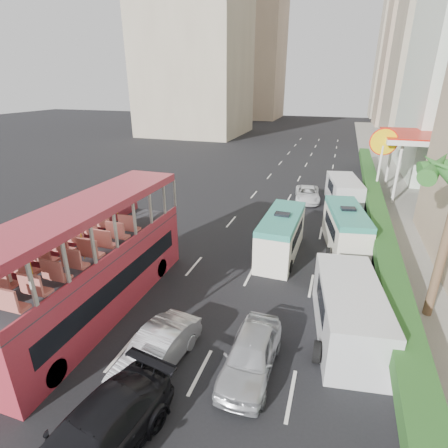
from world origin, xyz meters
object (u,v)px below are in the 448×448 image
at_px(van_asset, 307,201).
at_px(minibus_near, 281,235).
at_px(car_silver_lane_a, 158,366).
at_px(minibus_far, 345,229).
at_px(double_decker_bus, 94,260).
at_px(panel_van_far, 344,192).
at_px(palm_tree, 444,247).
at_px(car_silver_lane_b, 250,370).
at_px(shell_station, 418,166).
at_px(panel_van_near, 349,312).

bearing_deg(van_asset, minibus_near, -99.57).
relative_size(car_silver_lane_a, minibus_far, 0.74).
height_order(double_decker_bus, panel_van_far, double_decker_bus).
relative_size(car_silver_lane_a, palm_tree, 0.64).
bearing_deg(minibus_far, palm_tree, -70.65).
bearing_deg(panel_van_far, minibus_near, -117.90).
xyz_separation_m(double_decker_bus, minibus_far, (10.25, 10.10, -1.29)).
xyz_separation_m(car_silver_lane_b, minibus_far, (2.98, 11.45, 1.24)).
distance_m(van_asset, panel_van_far, 3.09).
bearing_deg(panel_van_far, shell_station, 25.15).
height_order(van_asset, minibus_far, minibus_far).
bearing_deg(panel_van_far, double_decker_bus, -128.92).
relative_size(car_silver_lane_b, panel_van_far, 0.76).
bearing_deg(panel_van_far, minibus_far, -99.39).
bearing_deg(van_asset, minibus_far, -77.50).
height_order(car_silver_lane_b, palm_tree, palm_tree).
bearing_deg(shell_station, panel_van_near, -104.55).
distance_m(car_silver_lane_b, minibus_far, 11.90).
bearing_deg(car_silver_lane_a, shell_station, 71.93).
bearing_deg(panel_van_near, car_silver_lane_b, -145.33).
bearing_deg(shell_station, palm_tree, -96.60).
bearing_deg(minibus_near, car_silver_lane_b, -85.05).
xyz_separation_m(car_silver_lane_a, minibus_near, (2.68, 10.10, 1.25)).
relative_size(van_asset, minibus_near, 0.76).
distance_m(car_silver_lane_b, panel_van_near, 4.53).
height_order(minibus_far, panel_van_far, minibus_far).
bearing_deg(car_silver_lane_b, minibus_near, 94.09).
distance_m(double_decker_bus, panel_van_near, 10.68).
bearing_deg(double_decker_bus, car_silver_lane_a, -28.76).
height_order(car_silver_lane_a, panel_van_near, panel_van_near).
bearing_deg(palm_tree, panel_van_near, -144.92).
bearing_deg(panel_van_near, shell_station, 66.78).
bearing_deg(panel_van_near, minibus_near, 112.40).
xyz_separation_m(car_silver_lane_b, panel_van_near, (3.19, 3.01, 1.12)).
relative_size(minibus_near, minibus_far, 1.01).
xyz_separation_m(car_silver_lane_b, panel_van_far, (2.79, 20.07, 1.09)).
bearing_deg(car_silver_lane_b, minibus_far, 75.99).
bearing_deg(car_silver_lane_a, double_decker_bus, 158.58).
bearing_deg(shell_station, car_silver_lane_a, -115.41).
relative_size(double_decker_bus, minibus_near, 1.95).
height_order(panel_van_far, shell_station, shell_station).
bearing_deg(double_decker_bus, car_silver_lane_b, -10.59).
height_order(panel_van_far, palm_tree, palm_tree).
bearing_deg(car_silver_lane_a, car_silver_lane_b, 22.02).
xyz_separation_m(car_silver_lane_a, shell_station, (11.98, 25.21, 2.75)).
bearing_deg(double_decker_bus, panel_van_far, 61.74).
height_order(van_asset, panel_van_near, panel_van_near).
relative_size(van_asset, palm_tree, 0.67).
bearing_deg(car_silver_lane_b, van_asset, 90.88).
height_order(minibus_near, shell_station, shell_station).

